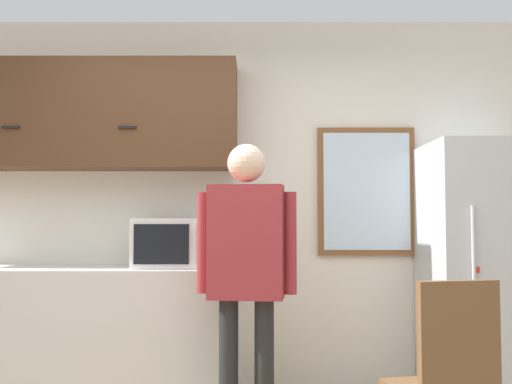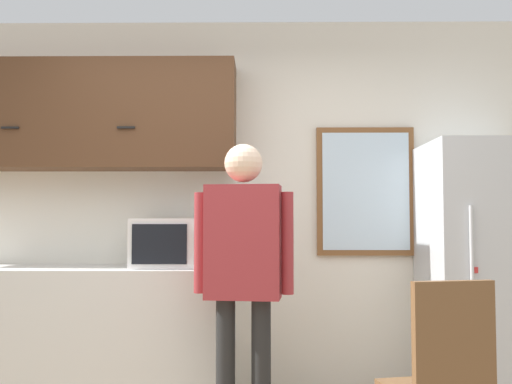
{
  "view_description": "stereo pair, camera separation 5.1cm",
  "coord_description": "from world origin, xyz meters",
  "views": [
    {
      "loc": [
        0.19,
        -2.35,
        1.21
      ],
      "look_at": [
        0.2,
        1.0,
        1.39
      ],
      "focal_mm": 40.0,
      "sensor_mm": 36.0,
      "label": 1
    },
    {
      "loc": [
        0.24,
        -2.35,
        1.21
      ],
      "look_at": [
        0.2,
        1.0,
        1.39
      ],
      "focal_mm": 40.0,
      "sensor_mm": 36.0,
      "label": 2
    }
  ],
  "objects": [
    {
      "name": "back_wall",
      "position": [
        0.0,
        1.84,
        1.35
      ],
      "size": [
        6.0,
        0.06,
        2.7
      ],
      "color": "silver",
      "rests_on": "ground_plane"
    },
    {
      "name": "counter",
      "position": [
        -1.08,
        1.51,
        0.46
      ],
      "size": [
        2.25,
        0.61,
        0.91
      ],
      "color": "silver",
      "rests_on": "ground_plane"
    },
    {
      "name": "upper_cabinets",
      "position": [
        -1.08,
        1.64,
        1.97
      ],
      "size": [
        2.25,
        0.36,
        0.76
      ],
      "color": "#51331E"
    },
    {
      "name": "microwave",
      "position": [
        -0.37,
        1.49,
        1.07
      ],
      "size": [
        0.5,
        0.43,
        0.33
      ],
      "color": "white",
      "rests_on": "counter"
    },
    {
      "name": "person",
      "position": [
        0.13,
        0.91,
        1.01
      ],
      "size": [
        0.57,
        0.26,
        1.66
      ],
      "rotation": [
        0.0,
        0.0,
        -0.11
      ],
      "color": "black",
      "rests_on": "ground_plane"
    },
    {
      "name": "refrigerator",
      "position": [
        1.68,
        1.45,
        0.87
      ],
      "size": [
        0.7,
        0.74,
        1.74
      ],
      "color": "silver",
      "rests_on": "ground_plane"
    },
    {
      "name": "chair",
      "position": [
        1.04,
        0.22,
        0.52
      ],
      "size": [
        0.48,
        0.48,
        0.96
      ],
      "rotation": [
        0.0,
        0.0,
        3.34
      ],
      "color": "brown",
      "rests_on": "ground_plane"
    },
    {
      "name": "window",
      "position": [
        0.99,
        1.8,
        1.44
      ],
      "size": [
        0.71,
        0.05,
        0.93
      ],
      "color": "brown"
    }
  ]
}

